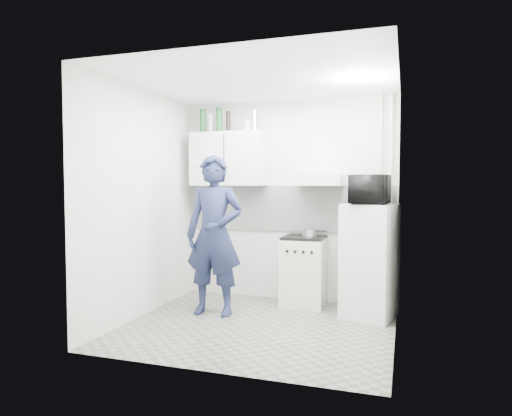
% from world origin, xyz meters
% --- Properties ---
extents(floor, '(2.80, 2.80, 0.00)m').
position_xyz_m(floor, '(0.00, 0.00, 0.00)').
color(floor, slate).
rests_on(floor, ground).
extents(ceiling, '(2.80, 2.80, 0.00)m').
position_xyz_m(ceiling, '(0.00, 0.00, 2.60)').
color(ceiling, white).
rests_on(ceiling, wall_back).
extents(wall_back, '(2.80, 0.00, 2.80)m').
position_xyz_m(wall_back, '(0.00, 1.25, 1.30)').
color(wall_back, silver).
rests_on(wall_back, floor).
extents(wall_left, '(0.00, 2.60, 2.60)m').
position_xyz_m(wall_left, '(-1.40, 0.00, 1.30)').
color(wall_left, silver).
rests_on(wall_left, floor).
extents(wall_right, '(0.00, 2.60, 2.60)m').
position_xyz_m(wall_right, '(1.40, 0.00, 1.30)').
color(wall_right, silver).
rests_on(wall_right, floor).
extents(person, '(0.70, 0.48, 1.86)m').
position_xyz_m(person, '(-0.63, 0.29, 0.93)').
color(person, '#1A203E').
rests_on(person, floor).
extents(stove, '(0.52, 0.52, 0.84)m').
position_xyz_m(stove, '(0.28, 1.00, 0.42)').
color(stove, beige).
rests_on(stove, floor).
extents(fridge, '(0.66, 0.66, 1.30)m').
position_xyz_m(fridge, '(1.10, 0.71, 0.65)').
color(fridge, silver).
rests_on(fridge, floor).
extents(stove_top, '(0.50, 0.50, 0.03)m').
position_xyz_m(stove_top, '(0.28, 1.00, 0.85)').
color(stove_top, black).
rests_on(stove_top, stove).
extents(saucepan, '(0.17, 0.17, 0.09)m').
position_xyz_m(saucepan, '(0.35, 0.99, 0.91)').
color(saucepan, silver).
rests_on(saucepan, stove_top).
extents(microwave, '(0.61, 0.44, 0.33)m').
position_xyz_m(microwave, '(1.10, 0.71, 1.46)').
color(microwave, black).
rests_on(microwave, fridge).
extents(bottle_a, '(0.08, 0.08, 0.32)m').
position_xyz_m(bottle_a, '(-1.13, 1.07, 2.36)').
color(bottle_a, '#144C1E').
rests_on(bottle_a, upper_cabinet).
extents(bottle_b, '(0.06, 0.06, 0.25)m').
position_xyz_m(bottle_b, '(-1.01, 1.07, 2.33)').
color(bottle_b, '#B2B7BC').
rests_on(bottle_b, upper_cabinet).
extents(bottle_c, '(0.08, 0.08, 0.33)m').
position_xyz_m(bottle_c, '(-0.89, 1.07, 2.36)').
color(bottle_c, '#144C1E').
rests_on(bottle_c, upper_cabinet).
extents(bottle_d, '(0.06, 0.06, 0.28)m').
position_xyz_m(bottle_d, '(-0.76, 1.07, 2.34)').
color(bottle_d, black).
rests_on(bottle_d, upper_cabinet).
extents(canister_b, '(0.08, 0.08, 0.15)m').
position_xyz_m(canister_b, '(-0.49, 1.07, 2.28)').
color(canister_b, '#B2B7BC').
rests_on(canister_b, upper_cabinet).
extents(bottle_e, '(0.07, 0.07, 0.27)m').
position_xyz_m(bottle_e, '(-0.40, 1.07, 2.34)').
color(bottle_e, silver).
rests_on(bottle_e, upper_cabinet).
extents(upper_cabinet, '(1.00, 0.35, 0.70)m').
position_xyz_m(upper_cabinet, '(-0.75, 1.07, 1.85)').
color(upper_cabinet, silver).
rests_on(upper_cabinet, wall_back).
extents(range_hood, '(0.60, 0.50, 0.14)m').
position_xyz_m(range_hood, '(0.45, 1.00, 1.57)').
color(range_hood, beige).
rests_on(range_hood, wall_back).
extents(backsplash, '(2.74, 0.03, 0.60)m').
position_xyz_m(backsplash, '(0.00, 1.24, 1.20)').
color(backsplash, white).
rests_on(backsplash, wall_back).
extents(pipe_a, '(0.05, 0.05, 2.60)m').
position_xyz_m(pipe_a, '(1.30, 1.17, 1.30)').
color(pipe_a, beige).
rests_on(pipe_a, floor).
extents(pipe_b, '(0.04, 0.04, 2.60)m').
position_xyz_m(pipe_b, '(1.18, 1.17, 1.30)').
color(pipe_b, beige).
rests_on(pipe_b, floor).
extents(ceiling_spot_fixture, '(0.10, 0.10, 0.02)m').
position_xyz_m(ceiling_spot_fixture, '(1.00, 0.20, 2.57)').
color(ceiling_spot_fixture, white).
rests_on(ceiling_spot_fixture, ceiling).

